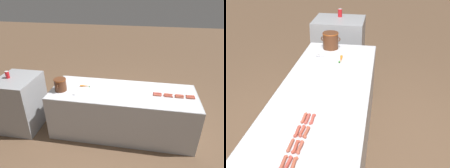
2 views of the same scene
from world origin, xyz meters
The scene contains 19 objects.
ground_plane centered at (0.00, 0.00, 0.00)m, with size 20.00×20.00×0.00m, color brown.
griddle_counter centered at (0.00, 0.00, 0.42)m, with size 0.90×2.48×0.83m.
back_cabinet centered at (-0.15, 1.85, 0.50)m, with size 0.77×0.65×1.00m, color #939599.
hot_dog_0 centered at (-0.06, -1.10, 0.84)m, with size 0.03×0.14×0.03m.
hot_dog_1 centered at (-0.06, -0.92, 0.84)m, with size 0.03×0.14×0.03m.
hot_dog_2 centered at (-0.06, -0.75, 0.84)m, with size 0.03×0.14×0.03m.
hot_dog_3 centered at (-0.05, -0.57, 0.84)m, with size 0.03×0.14×0.03m.
hot_dog_4 centered at (-0.02, -1.10, 0.84)m, with size 0.03×0.14×0.03m.
hot_dog_5 centered at (-0.02, -0.93, 0.84)m, with size 0.03×0.14×0.03m.
hot_dog_6 centered at (-0.02, -0.74, 0.84)m, with size 0.03×0.14×0.03m.
hot_dog_7 centered at (-0.02, -0.58, 0.84)m, with size 0.03×0.14×0.03m.
hot_dog_8 centered at (0.02, -1.10, 0.84)m, with size 0.03×0.14×0.03m.
hot_dog_9 centered at (0.01, -0.93, 0.84)m, with size 0.03×0.14×0.03m.
hot_dog_10 centered at (0.01, -0.75, 0.84)m, with size 0.03×0.14×0.03m.
hot_dog_11 centered at (0.02, -0.58, 0.84)m, with size 0.03×0.14×0.03m.
bean_pot centered at (-0.13, 1.05, 0.95)m, with size 0.26×0.21×0.21m.
serving_spoon centered at (-0.20, 0.77, 0.84)m, with size 0.27×0.07×0.02m.
carrot centered at (0.06, 0.67, 0.85)m, with size 0.05×0.18×0.03m.
soda_can centered at (-0.16, 1.99, 1.06)m, with size 0.07×0.07×0.13m.
Camera 2 is at (0.53, -2.45, 2.20)m, focal length 46.32 mm.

